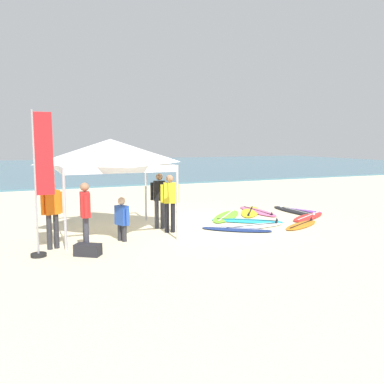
% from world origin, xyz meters
% --- Properties ---
extents(ground_plane, '(80.00, 80.00, 0.00)m').
position_xyz_m(ground_plane, '(0.00, 0.00, 0.00)').
color(ground_plane, beige).
extents(sea, '(80.00, 36.00, 0.10)m').
position_xyz_m(sea, '(0.00, 30.03, 0.05)').
color(sea, teal).
rests_on(sea, ground).
extents(canopy_tent, '(3.07, 3.07, 2.75)m').
position_xyz_m(canopy_tent, '(-2.90, 0.07, 2.39)').
color(canopy_tent, '#B7B7BC').
rests_on(canopy_tent, ground).
extents(surfboard_red, '(2.23, 1.64, 0.19)m').
position_xyz_m(surfboard_red, '(3.98, -0.23, 0.04)').
color(surfboard_red, red).
rests_on(surfboard_red, ground).
extents(surfboard_lime, '(2.20, 2.36, 0.19)m').
position_xyz_m(surfboard_lime, '(1.37, 1.01, 0.04)').
color(surfboard_lime, '#7AD12D').
rests_on(surfboard_lime, ground).
extents(surfboard_white, '(2.24, 0.69, 0.19)m').
position_xyz_m(surfboard_white, '(1.32, -0.87, 0.04)').
color(surfboard_white, white).
rests_on(surfboard_white, ground).
extents(surfboard_pink, '(0.70, 2.43, 0.19)m').
position_xyz_m(surfboard_pink, '(2.94, 1.44, 0.04)').
color(surfboard_pink, pink).
rests_on(surfboard_pink, ground).
extents(surfboard_purple, '(1.27, 1.90, 0.19)m').
position_xyz_m(surfboard_purple, '(4.56, 1.05, 0.04)').
color(surfboard_purple, purple).
rests_on(surfboard_purple, ground).
extents(surfboard_navy, '(2.06, 1.74, 0.19)m').
position_xyz_m(surfboard_navy, '(0.62, -1.05, 0.04)').
color(surfboard_navy, navy).
rests_on(surfboard_navy, ground).
extents(surfboard_orange, '(1.93, 1.35, 0.19)m').
position_xyz_m(surfboard_orange, '(2.85, -1.31, 0.04)').
color(surfboard_orange, orange).
rests_on(surfboard_orange, ground).
extents(surfboard_black, '(0.72, 2.56, 0.19)m').
position_xyz_m(surfboard_black, '(4.29, 0.89, 0.04)').
color(surfboard_black, black).
rests_on(surfboard_black, ground).
extents(surfboard_yellow, '(1.95, 2.37, 0.19)m').
position_xyz_m(surfboard_yellow, '(2.64, 1.45, 0.04)').
color(surfboard_yellow, yellow).
rests_on(surfboard_yellow, ground).
extents(surfboard_cyan, '(2.33, 1.89, 0.19)m').
position_xyz_m(surfboard_cyan, '(1.61, -0.03, 0.04)').
color(surfboard_cyan, '#23B2CC').
rests_on(surfboard_cyan, ground).
extents(person_orange, '(0.53, 0.32, 1.71)m').
position_xyz_m(person_orange, '(-4.65, -1.10, 0.99)').
color(person_orange, '#2D2D33').
rests_on(person_orange, ground).
extents(person_black, '(0.53, 0.32, 1.71)m').
position_xyz_m(person_black, '(-1.42, 0.13, 0.99)').
color(person_black, '#383842').
rests_on(person_black, ground).
extents(person_red, '(0.24, 0.55, 1.71)m').
position_xyz_m(person_red, '(-3.94, -1.78, 0.99)').
color(person_red, '#383842').
rests_on(person_red, ground).
extents(person_yellow, '(0.53, 0.31, 1.71)m').
position_xyz_m(person_yellow, '(-1.31, -0.50, 0.99)').
color(person_yellow, black).
rests_on(person_yellow, ground).
extents(person_blue, '(0.35, 0.51, 1.20)m').
position_xyz_m(person_blue, '(-2.86, -0.98, 0.66)').
color(person_blue, '#2D2D33').
rests_on(person_blue, ground).
extents(banner_flag, '(0.60, 0.36, 3.40)m').
position_xyz_m(banner_flag, '(-4.91, -1.70, 1.57)').
color(banner_flag, '#99999E').
rests_on(banner_flag, ground).
extents(gear_bag_near_tent, '(0.68, 0.60, 0.28)m').
position_xyz_m(gear_bag_near_tent, '(-3.95, -2.07, 0.14)').
color(gear_bag_near_tent, '#232328').
rests_on(gear_bag_near_tent, ground).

